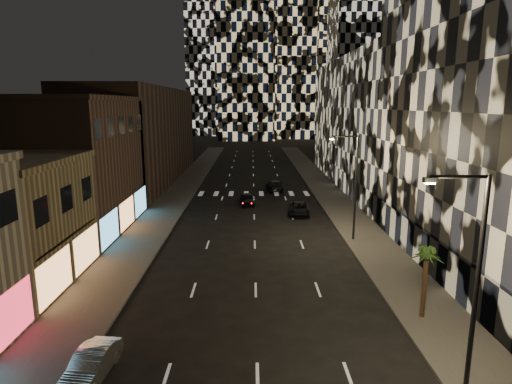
{
  "coord_description": "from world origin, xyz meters",
  "views": [
    {
      "loc": [
        -0.22,
        -5.58,
        11.71
      ],
      "look_at": [
        0.04,
        22.0,
        6.0
      ],
      "focal_mm": 30.0,
      "sensor_mm": 36.0,
      "label": 1
    }
  ],
  "objects_px": {
    "car_dark_midlane": "(247,199)",
    "car_silver_parked": "(91,365)",
    "streetlight_near": "(472,270)",
    "streetlight_far": "(353,180)",
    "car_dark_oncoming": "(275,185)",
    "car_dark_rightlane": "(299,209)",
    "palm_tree": "(426,259)"
  },
  "relations": [
    {
      "from": "streetlight_near",
      "to": "palm_tree",
      "type": "height_order",
      "value": "streetlight_near"
    },
    {
      "from": "palm_tree",
      "to": "car_silver_parked",
      "type": "bearing_deg",
      "value": -162.61
    },
    {
      "from": "car_silver_parked",
      "to": "palm_tree",
      "type": "distance_m",
      "value": 17.41
    },
    {
      "from": "streetlight_near",
      "to": "car_dark_midlane",
      "type": "height_order",
      "value": "streetlight_near"
    },
    {
      "from": "car_silver_parked",
      "to": "car_dark_oncoming",
      "type": "distance_m",
      "value": 42.14
    },
    {
      "from": "streetlight_far",
      "to": "car_dark_oncoming",
      "type": "height_order",
      "value": "streetlight_far"
    },
    {
      "from": "streetlight_near",
      "to": "car_silver_parked",
      "type": "distance_m",
      "value": 16.29
    },
    {
      "from": "car_silver_parked",
      "to": "palm_tree",
      "type": "xyz_separation_m",
      "value": [
        16.39,
        5.13,
        2.85
      ]
    },
    {
      "from": "streetlight_far",
      "to": "palm_tree",
      "type": "bearing_deg",
      "value": -86.56
    },
    {
      "from": "streetlight_far",
      "to": "car_dark_oncoming",
      "type": "bearing_deg",
      "value": 104.0
    },
    {
      "from": "streetlight_near",
      "to": "car_dark_midlane",
      "type": "xyz_separation_m",
      "value": [
        -9.14,
        33.74,
        -4.69
      ]
    },
    {
      "from": "car_dark_oncoming",
      "to": "car_dark_rightlane",
      "type": "height_order",
      "value": "car_dark_oncoming"
    },
    {
      "from": "car_dark_midlane",
      "to": "car_silver_parked",
      "type": "bearing_deg",
      "value": -106.82
    },
    {
      "from": "streetlight_near",
      "to": "car_silver_parked",
      "type": "bearing_deg",
      "value": 176.21
    },
    {
      "from": "car_dark_midlane",
      "to": "streetlight_near",
      "type": "bearing_deg",
      "value": -80.57
    },
    {
      "from": "car_dark_midlane",
      "to": "car_dark_oncoming",
      "type": "bearing_deg",
      "value": 60.17
    },
    {
      "from": "car_dark_midlane",
      "to": "car_dark_oncoming",
      "type": "relative_size",
      "value": 0.79
    },
    {
      "from": "streetlight_near",
      "to": "car_dark_midlane",
      "type": "relative_size",
      "value": 2.32
    },
    {
      "from": "car_dark_midlane",
      "to": "palm_tree",
      "type": "bearing_deg",
      "value": -75.84
    },
    {
      "from": "palm_tree",
      "to": "car_dark_rightlane",
      "type": "bearing_deg",
      "value": 100.76
    },
    {
      "from": "streetlight_far",
      "to": "car_silver_parked",
      "type": "height_order",
      "value": "streetlight_far"
    },
    {
      "from": "streetlight_near",
      "to": "car_dark_rightlane",
      "type": "distance_m",
      "value": 29.53
    },
    {
      "from": "streetlight_near",
      "to": "streetlight_far",
      "type": "height_order",
      "value": "same"
    },
    {
      "from": "streetlight_near",
      "to": "car_dark_rightlane",
      "type": "xyz_separation_m",
      "value": [
        -3.5,
        28.95,
        -4.71
      ]
    },
    {
      "from": "streetlight_near",
      "to": "car_dark_rightlane",
      "type": "relative_size",
      "value": 1.94
    },
    {
      "from": "streetlight_near",
      "to": "streetlight_far",
      "type": "bearing_deg",
      "value": 90.0
    },
    {
      "from": "palm_tree",
      "to": "car_dark_midlane",
      "type": "bearing_deg",
      "value": 109.88
    },
    {
      "from": "streetlight_near",
      "to": "car_dark_midlane",
      "type": "distance_m",
      "value": 35.27
    },
    {
      "from": "car_dark_oncoming",
      "to": "car_dark_rightlane",
      "type": "relative_size",
      "value": 1.07
    },
    {
      "from": "car_dark_midlane",
      "to": "car_dark_oncoming",
      "type": "height_order",
      "value": "car_dark_oncoming"
    },
    {
      "from": "streetlight_far",
      "to": "car_silver_parked",
      "type": "bearing_deg",
      "value": -129.35
    },
    {
      "from": "streetlight_near",
      "to": "car_silver_parked",
      "type": "relative_size",
      "value": 2.34
    }
  ]
}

